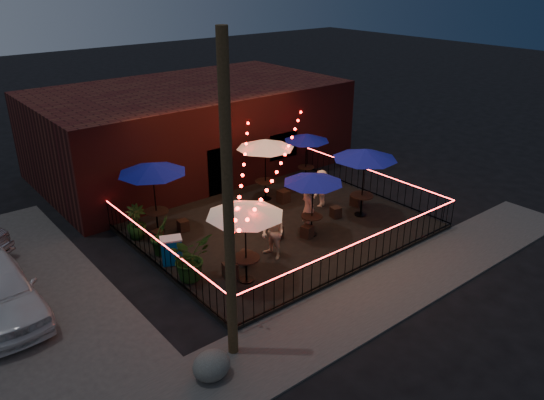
{
  "coord_description": "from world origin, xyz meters",
  "views": [
    {
      "loc": [
        -11.46,
        -11.67,
        9.0
      ],
      "look_at": [
        -0.64,
        1.73,
        1.48
      ],
      "focal_mm": 35.0,
      "sensor_mm": 36.0,
      "label": 1
    }
  ],
  "objects": [
    {
      "name": "potted_shrub_b",
      "position": [
        -4.46,
        2.94,
        0.81
      ],
      "size": [
        0.91,
        0.83,
        1.33
      ],
      "primitive_type": "imported",
      "rotation": [
        0.0,
        0.0,
        0.41
      ],
      "color": "#17400C",
      "rests_on": "patio"
    },
    {
      "name": "patio",
      "position": [
        0.0,
        2.0,
        0.07
      ],
      "size": [
        10.0,
        8.0,
        0.15
      ],
      "primitive_type": "cube",
      "color": "black",
      "rests_on": "ground"
    },
    {
      "name": "bistro_chair_1",
      "position": [
        -2.66,
        0.6,
        0.37
      ],
      "size": [
        0.49,
        0.49,
        0.44
      ],
      "primitive_type": "cube",
      "rotation": [
        0.0,
        0.0,
        3.57
      ],
      "color": "black",
      "rests_on": "patio"
    },
    {
      "name": "sidewalk",
      "position": [
        0.0,
        -3.25,
        0.03
      ],
      "size": [
        18.0,
        2.5,
        0.05
      ],
      "primitive_type": "cube",
      "color": "#3B3836",
      "rests_on": "ground"
    },
    {
      "name": "fence_right",
      "position": [
        5.0,
        2.0,
        0.66
      ],
      "size": [
        0.04,
        8.0,
        1.04
      ],
      "rotation": [
        0.0,
        0.0,
        1.57
      ],
      "color": "black",
      "rests_on": "patio"
    },
    {
      "name": "cafe_table_1",
      "position": [
        -3.8,
        4.48,
        2.6
      ],
      "size": [
        2.73,
        2.73,
        2.68
      ],
      "rotation": [
        0.0,
        0.0,
        -0.13
      ],
      "color": "black",
      "rests_on": "patio"
    },
    {
      "name": "boulder",
      "position": [
        -6.32,
        -3.03,
        0.36
      ],
      "size": [
        1.15,
        1.07,
        0.72
      ],
      "primitive_type": "ellipsoid",
      "rotation": [
        0.0,
        0.0,
        -0.38
      ],
      "color": "#4E4E48",
      "rests_on": "ground"
    },
    {
      "name": "patron_c",
      "position": [
        2.44,
        2.4,
        0.91
      ],
      "size": [
        1.11,
        0.83,
        1.53
      ],
      "primitive_type": "imported",
      "rotation": [
        0.0,
        0.0,
        3.44
      ],
      "color": "tan",
      "rests_on": "patio"
    },
    {
      "name": "patron_b",
      "position": [
        -1.7,
        0.37,
        1.05
      ],
      "size": [
        0.74,
        0.92,
        1.81
      ],
      "primitive_type": "imported",
      "rotation": [
        0.0,
        0.0,
        -1.5
      ],
      "color": "#D3B386",
      "rests_on": "patio"
    },
    {
      "name": "bistro_chair_11",
      "position": [
        3.89,
        3.85,
        0.36
      ],
      "size": [
        0.38,
        0.38,
        0.43
      ],
      "primitive_type": "cube",
      "rotation": [
        0.0,
        0.0,
        3.19
      ],
      "color": "black",
      "rests_on": "patio"
    },
    {
      "name": "bistro_chair_0",
      "position": [
        -3.55,
        0.19,
        0.4
      ],
      "size": [
        0.51,
        0.51,
        0.5
      ],
      "primitive_type": "cube",
      "rotation": [
        0.0,
        0.0,
        -0.25
      ],
      "color": "black",
      "rests_on": "patio"
    },
    {
      "name": "cafe_table_3",
      "position": [
        1.14,
        4.35,
        2.53
      ],
      "size": [
        2.96,
        2.96,
        2.61
      ],
      "rotation": [
        0.0,
        0.0,
        0.3
      ],
      "color": "black",
      "rests_on": "patio"
    },
    {
      "name": "fence_left",
      "position": [
        -5.0,
        2.0,
        0.66
      ],
      "size": [
        0.04,
        8.0,
        1.04
      ],
      "rotation": [
        0.0,
        0.0,
        1.57
      ],
      "color": "black",
      "rests_on": "patio"
    },
    {
      "name": "potted_shrub_a",
      "position": [
        -4.52,
        0.95,
        0.89
      ],
      "size": [
        1.58,
        1.46,
        1.47
      ],
      "primitive_type": "imported",
      "rotation": [
        0.0,
        0.0,
        0.27
      ],
      "color": "#183D13",
      "rests_on": "patio"
    },
    {
      "name": "bistro_chair_8",
      "position": [
        2.15,
        1.25,
        0.36
      ],
      "size": [
        0.41,
        0.41,
        0.42
      ],
      "primitive_type": "cube",
      "rotation": [
        0.0,
        0.0,
        -0.16
      ],
      "color": "black",
      "rests_on": "patio"
    },
    {
      "name": "cafe_table_2",
      "position": [
        0.42,
        0.77,
        2.31
      ],
      "size": [
        2.73,
        2.73,
        2.36
      ],
      "rotation": [
        0.0,
        0.0,
        -0.34
      ],
      "color": "black",
      "rests_on": "patio"
    },
    {
      "name": "bistro_chair_4",
      "position": [
        -0.75,
        1.34,
        0.38
      ],
      "size": [
        0.44,
        0.44,
        0.46
      ],
      "primitive_type": "cube",
      "rotation": [
        0.0,
        0.0,
        0.17
      ],
      "color": "black",
      "rests_on": "patio"
    },
    {
      "name": "patron_a",
      "position": [
        0.6,
        1.18,
        1.01
      ],
      "size": [
        0.5,
        0.68,
        1.72
      ],
      "primitive_type": "imported",
      "rotation": [
        0.0,
        0.0,
        1.41
      ],
      "color": "tan",
      "rests_on": "patio"
    },
    {
      "name": "bistro_chair_5",
      "position": [
        0.16,
        0.71,
        0.37
      ],
      "size": [
        0.45,
        0.45,
        0.44
      ],
      "primitive_type": "cube",
      "rotation": [
        0.0,
        0.0,
        3.38
      ],
      "color": "black",
      "rests_on": "patio"
    },
    {
      "name": "bistro_chair_3",
      "position": [
        -3.05,
        3.95,
        0.36
      ],
      "size": [
        0.38,
        0.38,
        0.42
      ],
      "primitive_type": "cube",
      "rotation": [
        0.0,
        0.0,
        3.06
      ],
      "color": "black",
      "rests_on": "patio"
    },
    {
      "name": "cooler",
      "position": [
        -4.5,
        2.15,
        0.61
      ],
      "size": [
        0.83,
        0.72,
        0.91
      ],
      "rotation": [
        0.0,
        0.0,
        -0.39
      ],
      "color": "#0A549F",
      "rests_on": "patio"
    },
    {
      "name": "ground",
      "position": [
        0.0,
        0.0,
        0.0
      ],
      "size": [
        110.0,
        110.0,
        0.0
      ],
      "primitive_type": "plane",
      "color": "black",
      "rests_on": "ground"
    },
    {
      "name": "cafe_table_4",
      "position": [
        3.06,
        0.78,
        2.63
      ],
      "size": [
        3.04,
        3.04,
        2.72
      ],
      "rotation": [
        0.0,
        0.0,
        -0.27
      ],
      "color": "black",
      "rests_on": "patio"
    },
    {
      "name": "utility_pole",
      "position": [
        -5.4,
        -2.6,
        4.0
      ],
      "size": [
        0.26,
        0.26,
        8.0
      ],
      "primitive_type": "cylinder",
      "color": "#322614",
      "rests_on": "ground"
    },
    {
      "name": "festoon_lights",
      "position": [
        -1.01,
        1.7,
        2.52
      ],
      "size": [
        10.02,
        8.72,
        1.32
      ],
      "color": "#FF0E0A",
      "rests_on": "ground"
    },
    {
      "name": "fence_front",
      "position": [
        0.0,
        -2.0,
        0.66
      ],
      "size": [
        10.0,
        0.04,
        1.04
      ],
      "color": "black",
      "rests_on": "patio"
    },
    {
      "name": "cafe_table_5",
      "position": [
        3.8,
        4.8,
        2.19
      ],
      "size": [
        2.47,
        2.47,
        2.24
      ],
      "rotation": [
        0.0,
        0.0,
        -0.25
      ],
      "color": "black",
      "rests_on": "patio"
    },
    {
      "name": "bistro_chair_7",
      "position": [
        1.51,
        3.63,
        0.4
      ],
      "size": [
        0.44,
        0.44,
        0.51
      ],
      "primitive_type": "cube",
      "rotation": [
        0.0,
        0.0,
        3.12
      ],
      "color": "black",
      "rests_on": "patio"
    },
    {
      "name": "bistro_chair_10",
      "position": [
        2.52,
        4.32,
        0.4
      ],
      "size": [
        0.43,
        0.43,
        0.49
      ],
      "primitive_type": "cube",
      "rotation": [
        0.0,
        0.0,
        0.04
      ],
      "color": "black",
      "rests_on": "patio"
    },
    {
      "name": "bistro_chair_2",
      "position": [
        -4.17,
        3.79,
        0.36
      ],
      "size": [
        0.4,
        0.4,
        0.41
      ],
      "primitive_type": "cube",
      "rotation": [
        0.0,
        0.0,
        0.15
      ],
      "color": "black",
      "rests_on": "patio"
    },
    {
      "name": "cafe_table_0",
      "position": [
        -3.25,
        -0.25,
        2.53
      ],
      "size": [
        3.01,
        3.01,
        2.6
      ],
      "rotation": [
        0.0,
        0.0,
        -0.34
      ],
      "color": "black",
      "rests_on": "patio"
    },
    {
      "name": "bistro_chair_9",
      "position": [
        3.6,
        1.51,
        0.39
      ],
      "size": [
        0.49,
        0.49,
        0.49
      ],
      "primitive_type": "cube",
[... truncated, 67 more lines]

